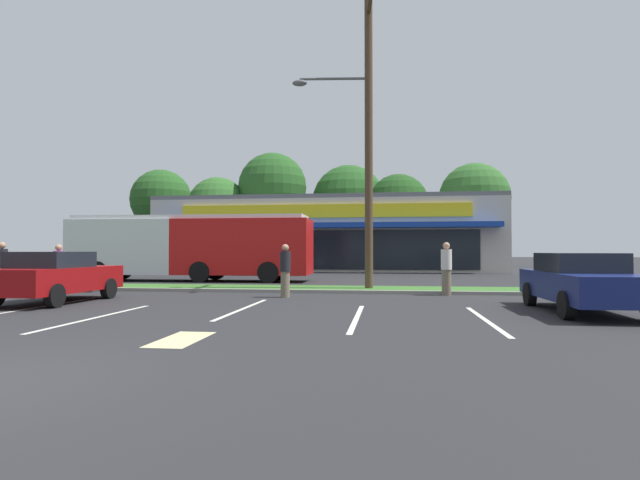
# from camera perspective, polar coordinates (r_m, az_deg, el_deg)

# --- Properties ---
(grass_median) EXTENTS (56.00, 2.20, 0.12)m
(grass_median) POSITION_cam_1_polar(r_m,az_deg,el_deg) (19.81, -6.56, -5.42)
(grass_median) COLOR #386B28
(grass_median) RESTS_ON ground_plane
(curb_lip) EXTENTS (56.00, 0.24, 0.12)m
(curb_lip) POSITION_cam_1_polar(r_m,az_deg,el_deg) (18.63, -7.47, -5.68)
(curb_lip) COLOR gray
(curb_lip) RESTS_ON ground_plane
(parking_stripe_0) EXTENTS (0.12, 4.80, 0.01)m
(parking_stripe_0) POSITION_cam_1_polar(r_m,az_deg,el_deg) (15.89, -28.38, -6.53)
(parking_stripe_0) COLOR silver
(parking_stripe_0) RESTS_ON ground_plane
(parking_stripe_1) EXTENTS (0.12, 4.80, 0.01)m
(parking_stripe_1) POSITION_cam_1_polar(r_m,az_deg,el_deg) (12.70, -23.75, -7.95)
(parking_stripe_1) COLOR silver
(parking_stripe_1) RESTS_ON ground_plane
(parking_stripe_2) EXTENTS (0.12, 4.80, 0.01)m
(parking_stripe_2) POSITION_cam_1_polar(r_m,az_deg,el_deg) (13.47, -8.65, -7.64)
(parking_stripe_2) COLOR silver
(parking_stripe_2) RESTS_ON ground_plane
(parking_stripe_3) EXTENTS (0.12, 4.80, 0.01)m
(parking_stripe_3) POSITION_cam_1_polar(r_m,az_deg,el_deg) (11.65, 4.16, -8.67)
(parking_stripe_3) COLOR silver
(parking_stripe_3) RESTS_ON ground_plane
(parking_stripe_4) EXTENTS (0.12, 4.80, 0.01)m
(parking_stripe_4) POSITION_cam_1_polar(r_m,az_deg,el_deg) (11.79, 18.09, -8.52)
(parking_stripe_4) COLOR silver
(parking_stripe_4) RESTS_ON ground_plane
(lot_arrow) EXTENTS (0.70, 1.60, 0.01)m
(lot_arrow) POSITION_cam_1_polar(r_m,az_deg,el_deg) (9.12, -15.35, -10.71)
(lot_arrow) COLOR beige
(lot_arrow) RESTS_ON ground_plane
(storefront_building) EXTENTS (25.56, 13.09, 5.55)m
(storefront_building) POSITION_cam_1_polar(r_m,az_deg,el_deg) (41.30, 1.28, 0.54)
(storefront_building) COLOR #BCB7AD
(storefront_building) RESTS_ON ground_plane
(tree_far_left) EXTENTS (6.18, 6.18, 9.86)m
(tree_far_left) POSITION_cam_1_polar(r_m,az_deg,el_deg) (54.80, -17.43, 4.34)
(tree_far_left) COLOR #473323
(tree_far_left) RESTS_ON ground_plane
(tree_left) EXTENTS (5.93, 5.93, 8.82)m
(tree_left) POSITION_cam_1_polar(r_m,az_deg,el_deg) (51.39, -11.44, 3.64)
(tree_left) COLOR #473323
(tree_left) RESTS_ON ground_plane
(tree_mid_left) EXTENTS (6.78, 6.78, 11.24)m
(tree_mid_left) POSITION_cam_1_polar(r_m,az_deg,el_deg) (50.89, -5.36, 5.93)
(tree_mid_left) COLOR #473323
(tree_mid_left) RESTS_ON ground_plane
(tree_mid) EXTENTS (7.54, 7.54, 10.34)m
(tree_mid) POSITION_cam_1_polar(r_m,az_deg,el_deg) (52.55, 3.25, 4.31)
(tree_mid) COLOR #473323
(tree_mid) RESTS_ON ground_plane
(tree_mid_right) EXTENTS (5.91, 5.91, 8.96)m
(tree_mid_right) POSITION_cam_1_polar(r_m,az_deg,el_deg) (49.89, 8.80, 3.95)
(tree_mid_right) COLOR #473323
(tree_mid_right) RESTS_ON ground_plane
(tree_right) EXTENTS (6.61, 6.61, 9.80)m
(tree_right) POSITION_cam_1_polar(r_m,az_deg,el_deg) (50.21, 16.98, 4.52)
(tree_right) COLOR #473323
(tree_right) RESTS_ON ground_plane
(utility_pole) EXTENTS (3.06, 2.40, 11.12)m
(utility_pole) POSITION_cam_1_polar(r_m,az_deg,el_deg) (19.52, 5.11, 11.82)
(utility_pole) COLOR #4C3826
(utility_pole) RESTS_ON ground_plane
(city_bus) EXTENTS (12.13, 2.79, 3.25)m
(city_bus) POSITION_cam_1_polar(r_m,az_deg,el_deg) (26.15, -14.32, -0.62)
(city_bus) COLOR #B71414
(city_bus) RESTS_ON ground_plane
(bus_stop_bench) EXTENTS (1.60, 0.45, 0.95)m
(bus_stop_bench) POSITION_cam_1_polar(r_m,az_deg,el_deg) (20.69, -25.60, -3.89)
(bus_stop_bench) COLOR brown
(bus_stop_bench) RESTS_ON ground_plane
(car_3) EXTENTS (2.00, 4.23, 1.49)m
(car_3) POSITION_cam_1_polar(r_m,az_deg,el_deg) (16.75, -27.64, -3.62)
(car_3) COLOR maroon
(car_3) RESTS_ON ground_plane
(car_4) EXTENTS (1.95, 4.64, 1.46)m
(car_4) POSITION_cam_1_polar(r_m,az_deg,el_deg) (14.08, 27.38, -4.17)
(car_4) COLOR navy
(car_4) RESTS_ON ground_plane
(car_5) EXTENTS (4.50, 1.96, 1.49)m
(car_5) POSITION_cam_1_polar(r_m,az_deg,el_deg) (31.57, -5.93, -2.56)
(car_5) COLOR silver
(car_5) RESTS_ON ground_plane
(pedestrian_near_bench) EXTENTS (0.37, 0.37, 1.82)m
(pedestrian_near_bench) POSITION_cam_1_polar(r_m,az_deg,el_deg) (21.13, -32.17, -2.65)
(pedestrian_near_bench) COLOR black
(pedestrian_near_bench) RESTS_ON ground_plane
(pedestrian_by_pole) EXTENTS (0.36, 0.36, 1.80)m
(pedestrian_by_pole) POSITION_cam_1_polar(r_m,az_deg,el_deg) (17.76, 14.03, -3.14)
(pedestrian_by_pole) COLOR #726651
(pedestrian_by_pole) RESTS_ON ground_plane
(pedestrian_mid) EXTENTS (0.35, 0.35, 1.74)m
(pedestrian_mid) POSITION_cam_1_polar(r_m,az_deg,el_deg) (20.09, -27.34, -2.90)
(pedestrian_mid) COLOR black
(pedestrian_mid) RESTS_ON ground_plane
(pedestrian_far) EXTENTS (0.35, 0.35, 1.73)m
(pedestrian_far) POSITION_cam_1_polar(r_m,az_deg,el_deg) (16.51, -3.93, -3.45)
(pedestrian_far) COLOR #726651
(pedestrian_far) RESTS_ON ground_plane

